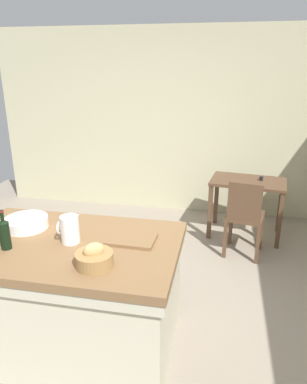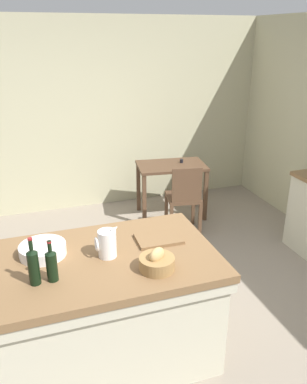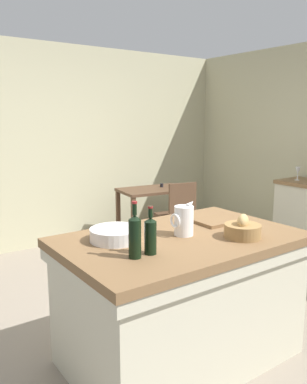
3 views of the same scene
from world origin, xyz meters
TOP-DOWN VIEW (x-y plane):
  - ground_plane at (0.00, 0.00)m, footprint 6.76×6.76m
  - wall_back at (0.00, 2.60)m, footprint 5.32×0.12m
  - island_table at (-0.38, -0.41)m, footprint 1.61×1.02m
  - writing_desk at (1.00, 1.84)m, footprint 0.97×0.67m
  - wooden_chair at (0.96, 1.28)m, footprint 0.47×0.47m
  - pitcher at (-0.35, -0.40)m, footprint 0.17×0.13m
  - wash_bowl at (-0.79, -0.24)m, footprint 0.33×0.33m
  - bread_basket at (-0.07, -0.67)m, footprint 0.24×0.24m
  - cutting_board at (0.07, -0.30)m, footprint 0.35×0.25m
  - wine_bottle_dark at (-0.75, -0.58)m, footprint 0.07×0.07m
  - wine_bottle_amber at (-0.86, -0.58)m, footprint 0.07×0.07m

SIDE VIEW (x-z plane):
  - ground_plane at x=0.00m, z-range 0.00..0.00m
  - island_table at x=-0.38m, z-range 0.03..0.93m
  - wooden_chair at x=0.96m, z-range 0.04..0.96m
  - writing_desk at x=1.00m, z-range 0.22..1.01m
  - cutting_board at x=0.07m, z-range 0.89..0.92m
  - wash_bowl at x=-0.79m, z-range 0.89..0.98m
  - bread_basket at x=-0.07m, z-range 0.87..1.03m
  - pitcher at x=-0.35m, z-range 0.88..1.12m
  - wine_bottle_dark at x=-0.75m, z-range 0.87..1.15m
  - wine_bottle_amber at x=-0.86m, z-range 0.86..1.19m
  - wall_back at x=0.00m, z-range 0.00..2.60m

